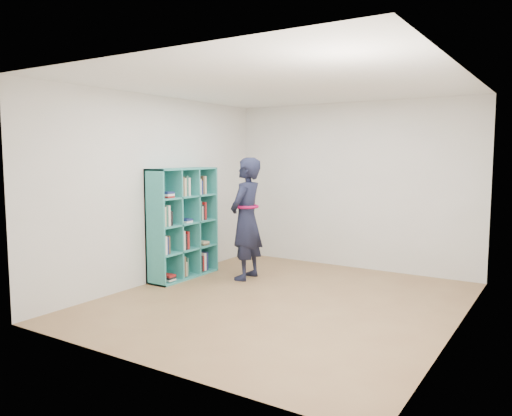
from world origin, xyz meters
The scene contains 9 objects.
floor centered at (0.00, 0.00, 0.00)m, with size 4.50×4.50×0.00m, color brown.
ceiling centered at (0.00, 0.00, 2.60)m, with size 4.50×4.50×0.00m, color white.
wall_left centered at (-2.00, 0.00, 1.30)m, with size 0.02×4.50×2.60m, color beige.
wall_right centered at (2.00, 0.00, 1.30)m, with size 0.02×4.50×2.60m, color beige.
wall_back centered at (0.00, 2.25, 1.30)m, with size 4.00×0.02×2.60m, color beige.
wall_front centered at (0.00, -2.25, 1.30)m, with size 4.00×0.02×2.60m, color beige.
bookshelf centered at (-1.84, 0.31, 0.78)m, with size 0.35×1.20×1.60m.
person centered at (-0.99, 0.72, 0.88)m, with size 0.48×0.68×1.75m.
smartphone centered at (-1.15, 0.78, 0.99)m, with size 0.03×0.09×0.12m.
Camera 1 is at (2.92, -5.18, 1.79)m, focal length 35.00 mm.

